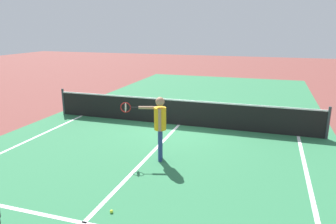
% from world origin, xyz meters
% --- Properties ---
extents(ground_plane, '(60.00, 60.00, 0.00)m').
position_xyz_m(ground_plane, '(0.00, 0.00, 0.00)').
color(ground_plane, brown).
extents(court_surface_inbounds, '(10.62, 24.40, 0.00)m').
position_xyz_m(court_surface_inbounds, '(0.00, 0.00, 0.00)').
color(court_surface_inbounds, '#2D7247').
rests_on(court_surface_inbounds, ground_plane).
extents(line_service_near, '(8.22, 0.10, 0.01)m').
position_xyz_m(line_service_near, '(0.00, -6.40, 0.00)').
color(line_service_near, white).
rests_on(line_service_near, ground_plane).
extents(line_center_service, '(0.10, 6.40, 0.01)m').
position_xyz_m(line_center_service, '(0.00, -3.20, 0.00)').
color(line_center_service, white).
rests_on(line_center_service, ground_plane).
extents(net, '(9.99, 0.09, 1.07)m').
position_xyz_m(net, '(0.00, 0.00, 0.49)').
color(net, '#33383D').
rests_on(net, ground_plane).
extents(player_near, '(1.25, 0.41, 1.74)m').
position_xyz_m(player_near, '(0.36, -3.22, 1.09)').
color(player_near, navy).
rests_on(player_near, ground_plane).
extents(tennis_ball_mid_court, '(0.07, 0.07, 0.07)m').
position_xyz_m(tennis_ball_mid_court, '(0.33, -5.94, 0.03)').
color(tennis_ball_mid_court, '#CCE033').
rests_on(tennis_ball_mid_court, ground_plane).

